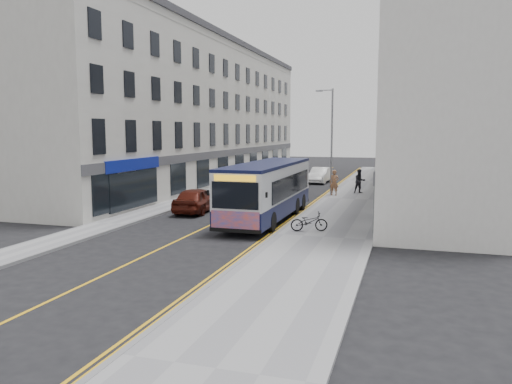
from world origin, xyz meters
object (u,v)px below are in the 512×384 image
Objects in this scene: car_white at (320,175)px; bicycle at (309,222)px; pedestrian_near at (334,183)px; city_bus at (268,189)px; pedestrian_far at (360,181)px; streetlamp at (331,138)px; car_maroon at (196,200)px.

bicycle is at bearing -79.14° from car_white.
car_white reaches higher than bicycle.
pedestrian_near is at bearing -15.73° from bicycle.
pedestrian_near reaches higher than car_white.
bicycle is 0.40× the size of car_white.
city_bus is 13.03m from pedestrian_far.
streetlamp is 4.30× the size of pedestrian_far.
bicycle is (2.96, -3.16, -1.14)m from city_bus.
streetlamp is 4.18m from pedestrian_far.
pedestrian_near is 0.42× the size of car_maroon.
bicycle is 0.95× the size of pedestrian_far.
car_maroon is (-6.55, -9.93, -3.62)m from streetlamp.
city_bus reaches higher than pedestrian_near.
streetlamp reaches higher than car_white.
city_bus is at bearing -99.09° from streetlamp.
streetlamp is 1.79× the size of car_maroon.
pedestrian_near is at bearing 78.58° from city_bus.
pedestrian_near is 2.48m from pedestrian_far.
streetlamp is 10.28m from car_white.
pedestrian_near is 0.43× the size of car_white.
bicycle is 15.63m from pedestrian_far.
pedestrian_near is at bearing -71.92° from car_white.
pedestrian_far reaches higher than car_white.
pedestrian_far is 9.06m from car_white.
pedestrian_far is at bearing -58.34° from car_white.
streetlamp reaches higher than bicycle.
pedestrian_far is (2.08, 1.43, -3.33)m from streetlamp.
city_bus is at bearing -91.38° from pedestrian_near.
city_bus is 2.46× the size of car_white.
car_maroon is at bearing 42.20° from bicycle.
pedestrian_far is at bearing 34.47° from streetlamp.
bicycle is at bearing -85.16° from streetlamp.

